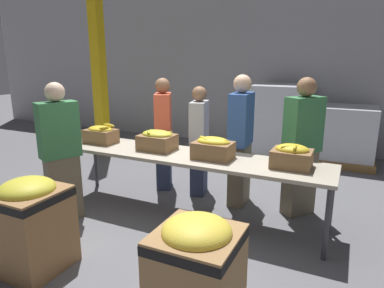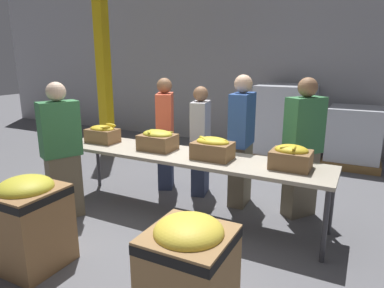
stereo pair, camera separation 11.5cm
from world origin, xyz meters
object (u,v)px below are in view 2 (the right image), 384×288
object	(u,v)px
volunteer_2	(241,142)
pallet_stack_1	(285,123)
banana_box_3	(291,157)
support_pillar	(103,52)
volunteer_0	(165,134)
volunteer_1	(62,153)
banana_box_1	(158,140)
donation_bin_1	(189,270)
banana_box_2	(213,148)
donation_bin_0	(30,219)
pallet_stack_0	(354,137)
banana_box_0	(103,134)
volunteer_4	(303,149)
volunteer_3	(200,142)
sorting_table	(185,158)

from	to	relation	value
volunteer_2	pallet_stack_1	bearing A→B (deg)	177.02
banana_box_3	support_pillar	distance (m)	4.47
volunteer_0	volunteer_1	distance (m)	1.52
banana_box_1	volunteer_2	distance (m)	1.07
donation_bin_1	volunteer_2	bearing A→B (deg)	100.27
banana_box_2	donation_bin_0	distance (m)	1.97
donation_bin_0	pallet_stack_0	distance (m)	5.35
banana_box_0	volunteer_4	xyz separation A→B (m)	(2.51, 0.63, -0.06)
volunteer_3	volunteer_4	xyz separation A→B (m)	(1.38, -0.07, 0.08)
donation_bin_0	banana_box_2	bearing A→B (deg)	54.28
banana_box_2	support_pillar	size ratio (longest dim) A/B	0.11
sorting_table	banana_box_3	distance (m)	1.24
banana_box_1	support_pillar	size ratio (longest dim) A/B	0.11
pallet_stack_0	support_pillar	bearing A→B (deg)	-162.85
banana_box_1	donation_bin_0	size ratio (longest dim) A/B	0.49
support_pillar	pallet_stack_1	distance (m)	3.73
volunteer_2	pallet_stack_1	size ratio (longest dim) A/B	1.21
support_pillar	volunteer_1	bearing A→B (deg)	-59.31
sorting_table	banana_box_3	size ratio (longest dim) A/B	8.44
banana_box_0	donation_bin_0	xyz separation A→B (m)	(0.51, -1.60, -0.44)
banana_box_3	volunteer_4	bearing A→B (deg)	88.42
volunteer_0	volunteer_2	world-z (taller)	volunteer_2
banana_box_2	donation_bin_0	size ratio (longest dim) A/B	0.51
sorting_table	banana_box_0	bearing A→B (deg)	178.98
banana_box_1	banana_box_2	world-z (taller)	banana_box_1
sorting_table	banana_box_0	xyz separation A→B (m)	(-1.27, 0.02, 0.17)
banana_box_0	support_pillar	size ratio (longest dim) A/B	0.10
volunteer_0	pallet_stack_1	size ratio (longest dim) A/B	1.16
volunteer_2	donation_bin_0	distance (m)	2.56
donation_bin_0	volunteer_4	bearing A→B (deg)	48.10
volunteer_3	support_pillar	world-z (taller)	support_pillar
banana_box_1	pallet_stack_1	distance (m)	3.20
banana_box_3	volunteer_3	bearing A→B (deg)	153.42
volunteer_1	donation_bin_0	world-z (taller)	volunteer_1
banana_box_1	volunteer_1	xyz separation A→B (m)	(-0.86, -0.74, -0.09)
volunteer_4	donation_bin_1	size ratio (longest dim) A/B	1.98
banana_box_3	volunteer_3	distance (m)	1.53
volunteer_1	sorting_table	bearing A→B (deg)	-36.32
sorting_table	donation_bin_1	bearing A→B (deg)	-60.76
support_pillar	pallet_stack_0	size ratio (longest dim) A/B	3.81
banana_box_3	volunteer_3	size ratio (longest dim) A/B	0.26
banana_box_1	volunteer_1	world-z (taller)	volunteer_1
volunteer_0	volunteer_2	xyz separation A→B (m)	(1.19, -0.08, 0.04)
support_pillar	pallet_stack_1	bearing A→B (deg)	22.01
volunteer_0	volunteer_1	bearing A→B (deg)	-46.45
volunteer_4	volunteer_2	bearing A→B (deg)	-51.94
volunteer_4	volunteer_3	bearing A→B (deg)	-55.99
banana_box_3	donation_bin_1	size ratio (longest dim) A/B	0.48
volunteer_1	banana_box_3	bearing A→B (deg)	-48.74
banana_box_0	volunteer_0	size ratio (longest dim) A/B	0.26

